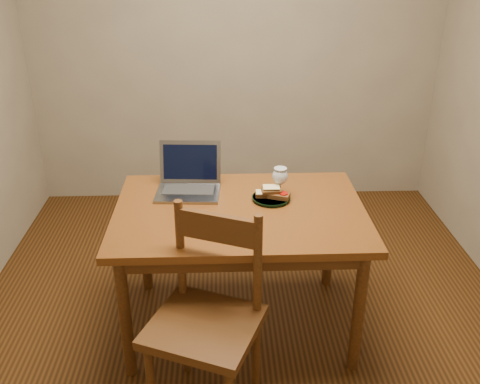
{
  "coord_description": "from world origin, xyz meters",
  "views": [
    {
      "loc": [
        -0.12,
        -2.57,
        2.02
      ],
      "look_at": [
        -0.02,
        -0.03,
        0.8
      ],
      "focal_mm": 40.0,
      "sensor_mm": 36.0,
      "label": 1
    }
  ],
  "objects_px": {
    "table": "(240,223)",
    "milk_glass": "(280,182)",
    "laptop": "(189,178)",
    "plate": "(271,198)",
    "chair": "(206,312)"
  },
  "relations": [
    {
      "from": "chair",
      "to": "plate",
      "type": "bearing_deg",
      "value": 85.52
    },
    {
      "from": "laptop",
      "to": "milk_glass",
      "type": "bearing_deg",
      "value": -8.0
    },
    {
      "from": "table",
      "to": "milk_glass",
      "type": "xyz_separation_m",
      "value": [
        0.22,
        0.15,
        0.17
      ]
    },
    {
      "from": "table",
      "to": "laptop",
      "type": "relative_size",
      "value": 3.58
    },
    {
      "from": "table",
      "to": "plate",
      "type": "bearing_deg",
      "value": 29.81
    },
    {
      "from": "plate",
      "to": "laptop",
      "type": "distance_m",
      "value": 0.47
    },
    {
      "from": "laptop",
      "to": "plate",
      "type": "bearing_deg",
      "value": -15.3
    },
    {
      "from": "table",
      "to": "laptop",
      "type": "xyz_separation_m",
      "value": [
        -0.27,
        0.25,
        0.15
      ]
    },
    {
      "from": "chair",
      "to": "plate",
      "type": "relative_size",
      "value": 2.86
    },
    {
      "from": "plate",
      "to": "laptop",
      "type": "height_order",
      "value": "laptop"
    },
    {
      "from": "chair",
      "to": "milk_glass",
      "type": "relative_size",
      "value": 3.61
    },
    {
      "from": "table",
      "to": "milk_glass",
      "type": "bearing_deg",
      "value": 33.84
    },
    {
      "from": "table",
      "to": "chair",
      "type": "bearing_deg",
      "value": -106.56
    },
    {
      "from": "milk_glass",
      "to": "laptop",
      "type": "height_order",
      "value": "laptop"
    },
    {
      "from": "plate",
      "to": "milk_glass",
      "type": "relative_size",
      "value": 1.26
    }
  ]
}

